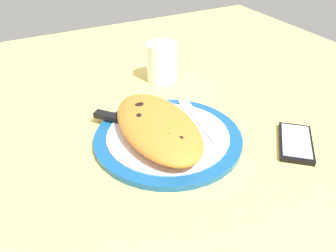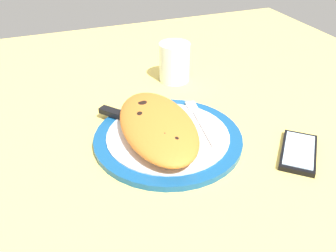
{
  "view_description": "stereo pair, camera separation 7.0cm",
  "coord_description": "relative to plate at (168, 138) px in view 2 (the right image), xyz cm",
  "views": [
    {
      "loc": [
        -51.53,
        27.21,
        42.28
      ],
      "look_at": [
        0.0,
        0.0,
        3.54
      ],
      "focal_mm": 38.13,
      "sensor_mm": 36.0,
      "label": 1
    },
    {
      "loc": [
        -54.41,
        20.84,
        42.28
      ],
      "look_at": [
        0.0,
        0.0,
        3.54
      ],
      "focal_mm": 38.13,
      "sensor_mm": 36.0,
      "label": 2
    }
  ],
  "objects": [
    {
      "name": "water_glass",
      "position": [
        25.12,
        -11.43,
        3.59
      ],
      "size": [
        7.91,
        7.91,
        10.06
      ],
      "color": "silver",
      "rests_on": "ground_plane"
    },
    {
      "name": "smartphone",
      "position": [
        -13.05,
        -21.71,
        -0.17
      ],
      "size": [
        13.54,
        12.99,
        1.16
      ],
      "color": "black",
      "rests_on": "ground_plane"
    },
    {
      "name": "ground_plane",
      "position": [
        0.0,
        0.0,
        -2.23
      ],
      "size": [
        150.0,
        150.0,
        3.0
      ],
      "primitive_type": "cube",
      "color": "#EACC60"
    },
    {
      "name": "plate",
      "position": [
        0.0,
        0.0,
        0.0
      ],
      "size": [
        29.69,
        29.69,
        1.54
      ],
      "color": "navy",
      "rests_on": "ground_plane"
    },
    {
      "name": "calzone",
      "position": [
        0.61,
        1.97,
        3.08
      ],
      "size": [
        27.33,
        15.22,
        4.5
      ],
      "color": "orange",
      "rests_on": "plate"
    },
    {
      "name": "knife",
      "position": [
        7.61,
        5.58,
        1.3
      ],
      "size": [
        18.41,
        15.66,
        1.2
      ],
      "color": "silver",
      "rests_on": "plate"
    },
    {
      "name": "fork",
      "position": [
        3.12,
        -8.13,
        1.01
      ],
      "size": [
        17.45,
        3.99,
        0.4
      ],
      "color": "silver",
      "rests_on": "plate"
    }
  ]
}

